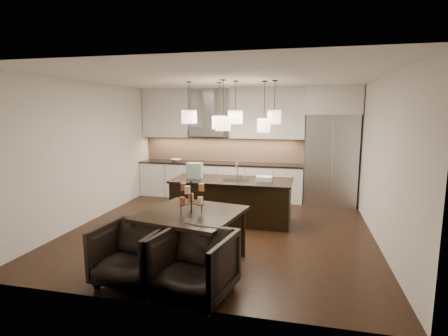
% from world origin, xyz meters
% --- Properties ---
extents(floor, '(5.50, 5.50, 0.02)m').
position_xyz_m(floor, '(0.00, 0.00, -0.01)').
color(floor, black).
rests_on(floor, ground).
extents(ceiling, '(5.50, 5.50, 0.02)m').
position_xyz_m(ceiling, '(0.00, 0.00, 2.81)').
color(ceiling, white).
rests_on(ceiling, wall_back).
extents(wall_back, '(5.50, 0.02, 2.80)m').
position_xyz_m(wall_back, '(0.00, 2.76, 1.40)').
color(wall_back, silver).
rests_on(wall_back, ground).
extents(wall_front, '(5.50, 0.02, 2.80)m').
position_xyz_m(wall_front, '(0.00, -2.76, 1.40)').
color(wall_front, silver).
rests_on(wall_front, ground).
extents(wall_left, '(0.02, 5.50, 2.80)m').
position_xyz_m(wall_left, '(-2.76, 0.00, 1.40)').
color(wall_left, silver).
rests_on(wall_left, ground).
extents(wall_right, '(0.02, 5.50, 2.80)m').
position_xyz_m(wall_right, '(2.76, 0.00, 1.40)').
color(wall_right, silver).
rests_on(wall_right, ground).
extents(refrigerator, '(1.20, 0.72, 2.15)m').
position_xyz_m(refrigerator, '(2.10, 2.38, 1.07)').
color(refrigerator, '#B7B7BA').
rests_on(refrigerator, floor).
extents(fridge_panel, '(1.26, 0.72, 0.65)m').
position_xyz_m(fridge_panel, '(2.10, 2.38, 2.47)').
color(fridge_panel, silver).
rests_on(fridge_panel, refrigerator).
extents(lower_cabinets, '(4.21, 0.62, 0.88)m').
position_xyz_m(lower_cabinets, '(-0.62, 2.43, 0.44)').
color(lower_cabinets, silver).
rests_on(lower_cabinets, floor).
extents(countertop, '(4.21, 0.66, 0.04)m').
position_xyz_m(countertop, '(-0.62, 2.43, 0.90)').
color(countertop, black).
rests_on(countertop, lower_cabinets).
extents(backsplash, '(4.21, 0.02, 0.63)m').
position_xyz_m(backsplash, '(-0.62, 2.73, 1.24)').
color(backsplash, tan).
rests_on(backsplash, countertop).
extents(upper_cab_left, '(1.25, 0.35, 1.25)m').
position_xyz_m(upper_cab_left, '(-2.10, 2.57, 2.17)').
color(upper_cab_left, silver).
rests_on(upper_cab_left, wall_back).
extents(upper_cab_right, '(1.85, 0.35, 1.25)m').
position_xyz_m(upper_cab_right, '(0.55, 2.57, 2.17)').
color(upper_cab_right, silver).
rests_on(upper_cab_right, wall_back).
extents(hood_canopy, '(0.90, 0.52, 0.24)m').
position_xyz_m(hood_canopy, '(-0.93, 2.48, 1.72)').
color(hood_canopy, '#B7B7BA').
rests_on(hood_canopy, wall_back).
extents(hood_chimney, '(0.30, 0.28, 0.96)m').
position_xyz_m(hood_chimney, '(-0.93, 2.59, 2.32)').
color(hood_chimney, '#B7B7BA').
rests_on(hood_chimney, hood_canopy).
extents(fruit_bowl, '(0.34, 0.34, 0.06)m').
position_xyz_m(fruit_bowl, '(-1.80, 2.38, 0.95)').
color(fruit_bowl, silver).
rests_on(fruit_bowl, countertop).
extents(island_body, '(2.35, 0.95, 0.82)m').
position_xyz_m(island_body, '(0.08, 0.56, 0.41)').
color(island_body, black).
rests_on(island_body, floor).
extents(island_top, '(2.42, 1.03, 0.04)m').
position_xyz_m(island_top, '(0.08, 0.56, 0.84)').
color(island_top, black).
rests_on(island_top, island_body).
extents(faucet, '(0.09, 0.23, 0.36)m').
position_xyz_m(faucet, '(0.17, 0.65, 1.04)').
color(faucet, silver).
rests_on(faucet, island_top).
extents(tote_bag, '(0.32, 0.17, 0.32)m').
position_xyz_m(tote_bag, '(-0.69, 0.53, 1.02)').
color(tote_bag, '#20573B').
rests_on(tote_bag, island_top).
extents(food_container, '(0.32, 0.23, 0.09)m').
position_xyz_m(food_container, '(0.74, 0.56, 0.91)').
color(food_container, silver).
rests_on(food_container, island_top).
extents(dining_table, '(1.55, 1.55, 0.79)m').
position_xyz_m(dining_table, '(-0.06, -1.61, 0.39)').
color(dining_table, black).
rests_on(dining_table, floor).
extents(candelabra, '(0.45, 0.45, 0.46)m').
position_xyz_m(candelabra, '(-0.06, -1.61, 1.02)').
color(candelabra, black).
rests_on(candelabra, dining_table).
extents(candle_a, '(0.09, 0.09, 0.11)m').
position_xyz_m(candle_a, '(0.08, -1.64, 0.98)').
color(candle_a, beige).
rests_on(candle_a, candelabra).
extents(candle_b, '(0.09, 0.09, 0.11)m').
position_xyz_m(candle_b, '(-0.11, -1.47, 0.98)').
color(candle_b, '#DA743F').
rests_on(candle_b, candelabra).
extents(candle_c, '(0.09, 0.09, 0.11)m').
position_xyz_m(candle_c, '(-0.16, -1.72, 0.98)').
color(candle_c, '#994136').
rests_on(candle_c, candelabra).
extents(candle_d, '(0.09, 0.09, 0.11)m').
position_xyz_m(candle_d, '(0.07, -1.54, 1.15)').
color(candle_d, '#DA743F').
rests_on(candle_d, candelabra).
extents(candle_e, '(0.09, 0.09, 0.11)m').
position_xyz_m(candle_e, '(-0.19, -1.56, 1.15)').
color(candle_e, '#994136').
rests_on(candle_e, candelabra).
extents(candle_f, '(0.09, 0.09, 0.11)m').
position_xyz_m(candle_f, '(-0.07, -1.75, 1.15)').
color(candle_f, beige).
rests_on(candle_f, candelabra).
extents(armchair_left, '(0.90, 0.93, 0.77)m').
position_xyz_m(armchair_left, '(-0.66, -2.30, 0.39)').
color(armchair_left, black).
rests_on(armchair_left, floor).
extents(armchair_right, '(1.02, 1.04, 0.81)m').
position_xyz_m(armchair_right, '(0.25, -2.47, 0.40)').
color(armchair_right, black).
rests_on(armchair_right, floor).
extents(pendant_a, '(0.24, 0.24, 0.26)m').
position_xyz_m(pendant_a, '(-0.77, 0.46, 2.11)').
color(pendant_a, beige).
rests_on(pendant_a, ceiling).
extents(pendant_b, '(0.24, 0.24, 0.26)m').
position_xyz_m(pendant_b, '(-0.23, 0.76, 2.00)').
color(pendant_b, beige).
rests_on(pendant_b, ceiling).
extents(pendant_c, '(0.24, 0.24, 0.26)m').
position_xyz_m(pendant_c, '(0.16, 0.50, 2.11)').
color(pendant_c, beige).
rests_on(pendant_c, ceiling).
extents(pendant_d, '(0.24, 0.24, 0.26)m').
position_xyz_m(pendant_d, '(0.70, 0.65, 1.95)').
color(pendant_d, beige).
rests_on(pendant_d, ceiling).
extents(pendant_e, '(0.24, 0.24, 0.26)m').
position_xyz_m(pendant_e, '(0.91, 0.54, 2.11)').
color(pendant_e, beige).
rests_on(pendant_e, ceiling).
extents(pendant_f, '(0.24, 0.24, 0.26)m').
position_xyz_m(pendant_f, '(-0.02, 0.21, 1.99)').
color(pendant_f, beige).
rests_on(pendant_f, ceiling).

